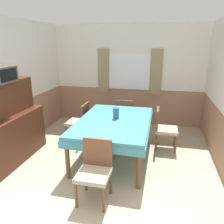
{
  "coord_description": "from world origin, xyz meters",
  "views": [
    {
      "loc": [
        0.9,
        -1.9,
        2.11
      ],
      "look_at": [
        0.04,
        1.84,
        0.91
      ],
      "focal_mm": 35.0,
      "sensor_mm": 36.0,
      "label": 1
    }
  ],
  "objects_px": {
    "chair_right_far": "(163,127)",
    "sideboard": "(11,129)",
    "vase": "(116,113)",
    "chair_head_window": "(125,115)",
    "chair_head_near": "(95,169)",
    "chair_left_far": "(80,121)",
    "tv": "(1,75)",
    "dining_table": "(114,125)"
  },
  "relations": [
    {
      "from": "chair_head_window",
      "to": "tv",
      "type": "height_order",
      "value": "tv"
    },
    {
      "from": "chair_head_window",
      "to": "sideboard",
      "type": "bearing_deg",
      "value": -135.74
    },
    {
      "from": "chair_head_near",
      "to": "chair_left_far",
      "type": "bearing_deg",
      "value": -63.19
    },
    {
      "from": "sideboard",
      "to": "tv",
      "type": "bearing_deg",
      "value": -60.55
    },
    {
      "from": "dining_table",
      "to": "tv",
      "type": "relative_size",
      "value": 4.01
    },
    {
      "from": "chair_head_near",
      "to": "tv",
      "type": "height_order",
      "value": "tv"
    },
    {
      "from": "chair_head_window",
      "to": "tv",
      "type": "bearing_deg",
      "value": -133.73
    },
    {
      "from": "dining_table",
      "to": "sideboard",
      "type": "xyz_separation_m",
      "value": [
        -1.81,
        -0.54,
        -0.02
      ]
    },
    {
      "from": "sideboard",
      "to": "tv",
      "type": "height_order",
      "value": "tv"
    },
    {
      "from": "chair_head_window",
      "to": "vase",
      "type": "relative_size",
      "value": 4.16
    },
    {
      "from": "chair_left_far",
      "to": "chair_head_window",
      "type": "bearing_deg",
      "value": -54.79
    },
    {
      "from": "chair_left_far",
      "to": "tv",
      "type": "bearing_deg",
      "value": 144.6
    },
    {
      "from": "chair_right_far",
      "to": "sideboard",
      "type": "bearing_deg",
      "value": -67.59
    },
    {
      "from": "vase",
      "to": "chair_head_near",
      "type": "bearing_deg",
      "value": -90.65
    },
    {
      "from": "dining_table",
      "to": "chair_left_far",
      "type": "bearing_deg",
      "value": 147.53
    },
    {
      "from": "tv",
      "to": "dining_table",
      "type": "bearing_deg",
      "value": 19.47
    },
    {
      "from": "dining_table",
      "to": "chair_head_window",
      "type": "height_order",
      "value": "chair_head_window"
    },
    {
      "from": "chair_head_window",
      "to": "chair_head_near",
      "type": "distance_m",
      "value": 2.45
    },
    {
      "from": "chair_left_far",
      "to": "chair_right_far",
      "type": "relative_size",
      "value": 1.0
    },
    {
      "from": "dining_table",
      "to": "chair_head_near",
      "type": "relative_size",
      "value": 2.27
    },
    {
      "from": "chair_right_far",
      "to": "vase",
      "type": "xyz_separation_m",
      "value": [
        -0.9,
        -0.49,
        0.39
      ]
    },
    {
      "from": "dining_table",
      "to": "chair_head_window",
      "type": "distance_m",
      "value": 1.24
    },
    {
      "from": "sideboard",
      "to": "tv",
      "type": "relative_size",
      "value": 3.15
    },
    {
      "from": "chair_head_window",
      "to": "sideboard",
      "type": "distance_m",
      "value": 2.54
    },
    {
      "from": "dining_table",
      "to": "tv",
      "type": "height_order",
      "value": "tv"
    },
    {
      "from": "chair_head_window",
      "to": "chair_head_near",
      "type": "bearing_deg",
      "value": -90.0
    },
    {
      "from": "dining_table",
      "to": "tv",
      "type": "distance_m",
      "value": 2.11
    },
    {
      "from": "chair_head_window",
      "to": "chair_head_near",
      "type": "height_order",
      "value": "same"
    },
    {
      "from": "chair_right_far",
      "to": "chair_head_near",
      "type": "bearing_deg",
      "value": -26.81
    },
    {
      "from": "dining_table",
      "to": "chair_left_far",
      "type": "distance_m",
      "value": 1.1
    },
    {
      "from": "chair_left_far",
      "to": "tv",
      "type": "distance_m",
      "value": 1.87
    },
    {
      "from": "dining_table",
      "to": "vase",
      "type": "bearing_deg",
      "value": 80.61
    },
    {
      "from": "vase",
      "to": "chair_left_far",
      "type": "bearing_deg",
      "value": 152.16
    },
    {
      "from": "chair_head_window",
      "to": "chair_head_near",
      "type": "xyz_separation_m",
      "value": [
        0.0,
        -2.45,
        0.0
      ]
    },
    {
      "from": "chair_head_window",
      "to": "chair_right_far",
      "type": "distance_m",
      "value": 1.12
    },
    {
      "from": "chair_right_far",
      "to": "tv",
      "type": "bearing_deg",
      "value": -65.79
    },
    {
      "from": "chair_right_far",
      "to": "dining_table",
      "type": "bearing_deg",
      "value": -57.53
    },
    {
      "from": "dining_table",
      "to": "chair_head_window",
      "type": "relative_size",
      "value": 2.27
    },
    {
      "from": "chair_head_window",
      "to": "vase",
      "type": "xyz_separation_m",
      "value": [
        0.02,
        -1.13,
        0.39
      ]
    },
    {
      "from": "chair_head_window",
      "to": "chair_right_far",
      "type": "xyz_separation_m",
      "value": [
        0.91,
        -0.64,
        0.0
      ]
    },
    {
      "from": "chair_head_window",
      "to": "chair_right_far",
      "type": "height_order",
      "value": "same"
    },
    {
      "from": "chair_left_far",
      "to": "tv",
      "type": "xyz_separation_m",
      "value": [
        -0.86,
        -1.21,
        1.15
      ]
    }
  ]
}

